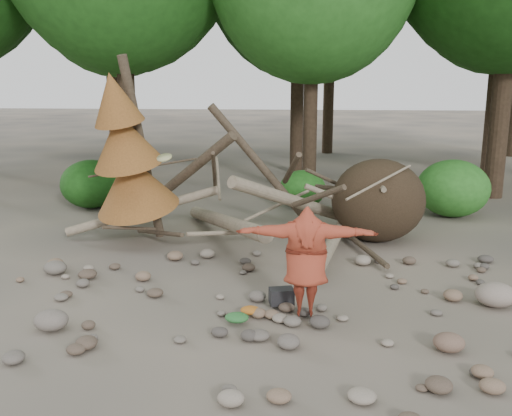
{
  "coord_description": "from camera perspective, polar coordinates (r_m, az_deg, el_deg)",
  "views": [
    {
      "loc": [
        0.84,
        -9.05,
        3.85
      ],
      "look_at": [
        -0.06,
        1.5,
        1.4
      ],
      "focal_mm": 40.0,
      "sensor_mm": 36.0,
      "label": 1
    }
  ],
  "objects": [
    {
      "name": "cloth_green",
      "position": [
        9.22,
        -1.93,
        -11.17
      ],
      "size": [
        0.38,
        0.32,
        0.14
      ],
      "primitive_type": "ellipsoid",
      "color": "#28652D",
      "rests_on": "ground"
    },
    {
      "name": "ground",
      "position": [
        9.87,
        -0.38,
        -9.92
      ],
      "size": [
        120.0,
        120.0,
        0.0
      ],
      "primitive_type": "plane",
      "color": "#514C44",
      "rests_on": "ground"
    },
    {
      "name": "deadfall_pile",
      "position": [
        13.65,
        9.73,
        0.57
      ],
      "size": [
        8.55,
        5.24,
        3.3
      ],
      "color": "#332619",
      "rests_on": "ground"
    },
    {
      "name": "boulder_front_left",
      "position": [
        9.56,
        -19.8,
        -10.5
      ],
      "size": [
        0.53,
        0.48,
        0.32
      ],
      "primitive_type": "ellipsoid",
      "color": "#70665D",
      "rests_on": "ground"
    },
    {
      "name": "bush_mid",
      "position": [
        17.17,
        4.67,
        1.93
      ],
      "size": [
        1.4,
        1.4,
        1.12
      ],
      "primitive_type": "ellipsoid",
      "color": "#25651D",
      "rests_on": "ground"
    },
    {
      "name": "boulder_front_right",
      "position": [
        8.82,
        18.74,
        -12.61
      ],
      "size": [
        0.45,
        0.41,
        0.27
      ],
      "primitive_type": "ellipsoid",
      "color": "brown",
      "rests_on": "ground"
    },
    {
      "name": "dead_conifer",
      "position": [
        13.15,
        -12.7,
        5.11
      ],
      "size": [
        2.06,
        2.16,
        4.35
      ],
      "color": "#4C3F30",
      "rests_on": "ground"
    },
    {
      "name": "bush_left",
      "position": [
        17.72,
        -16.17,
        2.33
      ],
      "size": [
        1.8,
        1.8,
        1.44
      ],
      "primitive_type": "ellipsoid",
      "color": "#1B5015",
      "rests_on": "ground"
    },
    {
      "name": "backpack",
      "position": [
        9.86,
        2.56,
        -9.12
      ],
      "size": [
        0.46,
        0.36,
        0.27
      ],
      "primitive_type": "cube",
      "rotation": [
        0.0,
        0.0,
        0.25
      ],
      "color": "black",
      "rests_on": "ground"
    },
    {
      "name": "boulder_mid_left",
      "position": [
        12.08,
        -19.44,
        -5.64
      ],
      "size": [
        0.46,
        0.41,
        0.27
      ],
      "primitive_type": "ellipsoid",
      "color": "#676057",
      "rests_on": "ground"
    },
    {
      "name": "cloth_orange",
      "position": [
        9.51,
        -0.55,
        -10.46
      ],
      "size": [
        0.33,
        0.27,
        0.12
      ],
      "primitive_type": "ellipsoid",
      "color": "#A65E1C",
      "rests_on": "ground"
    },
    {
      "name": "boulder_mid_right",
      "position": [
        10.69,
        22.83,
        -7.99
      ],
      "size": [
        0.69,
        0.62,
        0.41
      ],
      "primitive_type": "ellipsoid",
      "color": "gray",
      "rests_on": "ground"
    },
    {
      "name": "frisbee_thrower",
      "position": [
        9.14,
        5.01,
        -5.3
      ],
      "size": [
        3.64,
        1.04,
        2.52
      ],
      "color": "maroon",
      "rests_on": "ground"
    },
    {
      "name": "bush_right",
      "position": [
        16.86,
        19.1,
        1.87
      ],
      "size": [
        2.0,
        2.0,
        1.6
      ],
      "primitive_type": "ellipsoid",
      "color": "#2E7825",
      "rests_on": "ground"
    }
  ]
}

